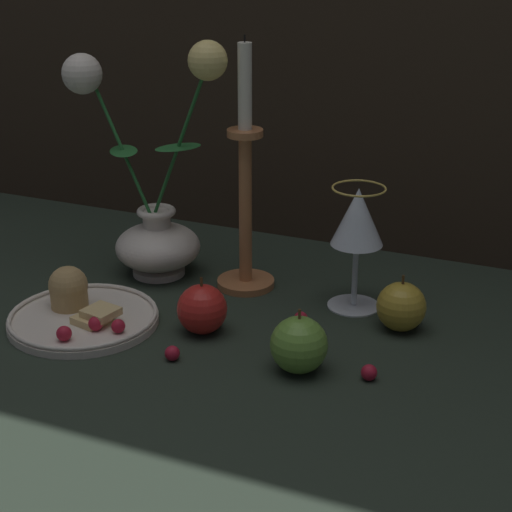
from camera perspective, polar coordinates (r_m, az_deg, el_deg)
The scene contains 11 objects.
ground_plane at distance 1.16m, azimuth -2.50°, elevation -4.07°, with size 2.40×2.40×0.00m, color #232D23.
vase at distance 1.27m, azimuth -6.85°, elevation 3.19°, with size 0.25×0.13×0.35m.
plate_with_pastries at distance 1.16m, azimuth -11.64°, elevation -3.60°, with size 0.20×0.20×0.07m.
wine_glass at distance 1.15m, azimuth 6.78°, elevation 2.26°, with size 0.07×0.07×0.17m.
candlestick at distance 1.21m, azimuth -0.71°, elevation 3.58°, with size 0.08×0.08×0.36m.
apple_beside_vase at distance 1.11m, azimuth -3.63°, elevation -3.55°, with size 0.07×0.07×0.08m.
apple_near_glass at distance 1.02m, azimuth 2.88°, elevation -5.94°, with size 0.07×0.07×0.08m.
apple_at_table_edge at distance 1.13m, azimuth 9.66°, elevation -3.35°, with size 0.07×0.07×0.08m.
berry_near_plate at distance 1.02m, azimuth 7.55°, elevation -7.71°, with size 0.02×0.02×0.02m, color #AD192D.
berry_front_center at distance 1.14m, azimuth 3.01°, elevation -4.18°, with size 0.02×0.02×0.02m, color #AD192D.
berry_by_glass_stem at distance 1.06m, azimuth -5.79°, elevation -6.43°, with size 0.02×0.02×0.02m, color #AD192D.
Camera 1 is at (0.46, -0.94, 0.51)m, focal length 60.00 mm.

